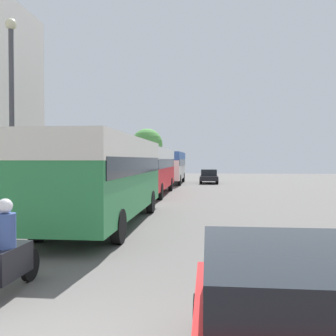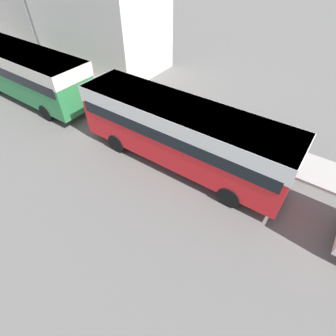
% 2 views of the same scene
% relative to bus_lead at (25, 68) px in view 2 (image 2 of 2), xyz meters
% --- Properties ---
extents(sidewalk, '(2.20, 120.00, 0.15)m').
position_rel_bus_lead_xyz_m(sidewalk, '(-3.33, -9.35, -1.99)').
color(sidewalk, gray).
rests_on(sidewalk, ground_plane).
extents(building_midblock, '(5.52, 9.67, 9.19)m').
position_rel_bus_lead_xyz_m(building_midblock, '(-7.19, -0.22, 2.53)').
color(building_midblock, silver).
rests_on(building_midblock, ground_plane).
extents(bus_lead, '(2.67, 9.98, 3.19)m').
position_rel_bus_lead_xyz_m(bus_lead, '(0.00, 0.00, 0.00)').
color(bus_lead, '#2D8447').
rests_on(bus_lead, ground_plane).
extents(bus_following, '(2.52, 10.26, 3.13)m').
position_rel_bus_lead_xyz_m(bus_following, '(-0.17, 11.76, -0.04)').
color(bus_following, red).
rests_on(bus_following, ground_plane).
extents(pedestrian_near_curb, '(0.42, 0.42, 1.62)m').
position_rel_bus_lead_xyz_m(pedestrian_near_curb, '(-2.54, 15.16, -1.10)').
color(pedestrian_near_curb, '#232838').
rests_on(pedestrian_near_curb, sidewalk).
extents(lamp_post, '(0.36, 0.36, 6.78)m').
position_rel_bus_lead_xyz_m(lamp_post, '(-2.58, -1.96, 2.05)').
color(lamp_post, '#47474C').
rests_on(lamp_post, sidewalk).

